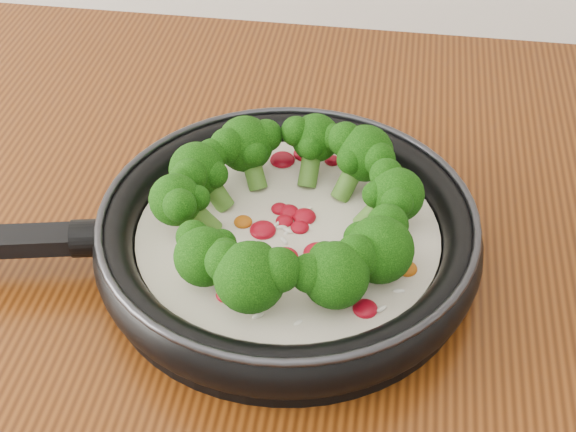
# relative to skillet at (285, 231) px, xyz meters

# --- Properties ---
(skillet) EXTENTS (0.53, 0.38, 0.09)m
(skillet) POSITION_rel_skillet_xyz_m (0.00, 0.00, 0.00)
(skillet) COLOR black
(skillet) RESTS_ON counter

